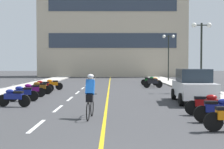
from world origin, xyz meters
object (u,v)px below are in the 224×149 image
motorcycle_6 (32,90)px  motorcycle_5 (24,93)px  motorcycle_9 (53,84)px  street_lamp_far (169,47)px  motorcycle_7 (40,87)px  cyclist_rider (91,95)px  motorcycle_8 (43,86)px  motorcycle_11 (154,81)px  motorcycle_12 (151,81)px  street_lamp_mid (202,41)px  motorcycle_3 (207,104)px  motorcycle_4 (14,97)px  motorcycle_2 (219,109)px  parked_car_near (194,86)px  motorcycle_10 (154,83)px

motorcycle_6 → motorcycle_5: bearing=-88.2°
motorcycle_5 → motorcycle_9: size_ratio=1.00×
street_lamp_far → motorcycle_7: 19.63m
motorcycle_9 → cyclist_rider: 13.29m
motorcycle_7 → motorcycle_8: size_ratio=1.00×
motorcycle_11 → motorcycle_12: same height
motorcycle_6 → motorcycle_11: (8.87, 9.32, 0.00)m
street_lamp_mid → motorcycle_7: size_ratio=2.93×
motorcycle_3 → motorcycle_5: (-8.77, 4.61, 0.00)m
motorcycle_4 → motorcycle_2: bearing=-25.1°
motorcycle_8 → motorcycle_12: same height
street_lamp_mid → motorcycle_4: (-11.30, -7.44, -3.30)m
motorcycle_7 → street_lamp_mid: bearing=6.4°
motorcycle_2 → motorcycle_3: bearing=88.1°
motorcycle_5 → motorcycle_2: bearing=-35.0°
motorcycle_8 → motorcycle_4: bearing=-87.0°
street_lamp_mid → parked_car_near: bearing=-110.2°
motorcycle_5 → motorcycle_9: bearing=88.9°
motorcycle_4 → motorcycle_12: size_ratio=0.99×
motorcycle_11 → motorcycle_12: size_ratio=0.98×
parked_car_near → motorcycle_10: size_ratio=2.53×
motorcycle_5 → motorcycle_8: bearing=92.3°
parked_car_near → street_lamp_far: bearing=83.2°
motorcycle_6 → motorcycle_2: bearing=-42.8°
street_lamp_mid → motorcycle_5: size_ratio=2.93×
motorcycle_3 → motorcycle_8: 13.73m
street_lamp_mid → parked_car_near: 6.81m
parked_car_near → motorcycle_6: 9.74m
motorcycle_2 → motorcycle_11: size_ratio=1.02×
street_lamp_mid → motorcycle_2: size_ratio=2.92×
street_lamp_mid → motorcycle_3: bearing=-105.2°
parked_car_near → motorcycle_10: (-0.78, 10.16, -0.44)m
street_lamp_far → motorcycle_9: 16.97m
motorcycle_11 → street_lamp_far: bearing=70.1°
motorcycle_3 → motorcycle_5: 9.91m
street_lamp_far → motorcycle_8: 18.45m
parked_car_near → motorcycle_11: parked_car_near is taller
motorcycle_5 → motorcycle_12: 15.48m
motorcycle_2 → motorcycle_11: bearing=89.7°
motorcycle_10 → cyclist_rider: 15.57m
motorcycle_2 → motorcycle_9: size_ratio=1.00×
motorcycle_7 → motorcycle_5: bearing=-89.4°
motorcycle_9 → motorcycle_5: bearing=-91.1°
street_lamp_far → cyclist_rider: size_ratio=3.08×
motorcycle_11 → street_lamp_mid: bearing=-66.1°
motorcycle_6 → motorcycle_12: size_ratio=0.97×
parked_car_near → motorcycle_2: size_ratio=2.53×
motorcycle_7 → motorcycle_6: bearing=-90.5°
motorcycle_2 → motorcycle_4: (-8.55, 4.00, 0.00)m
motorcycle_6 → motorcycle_11: same height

